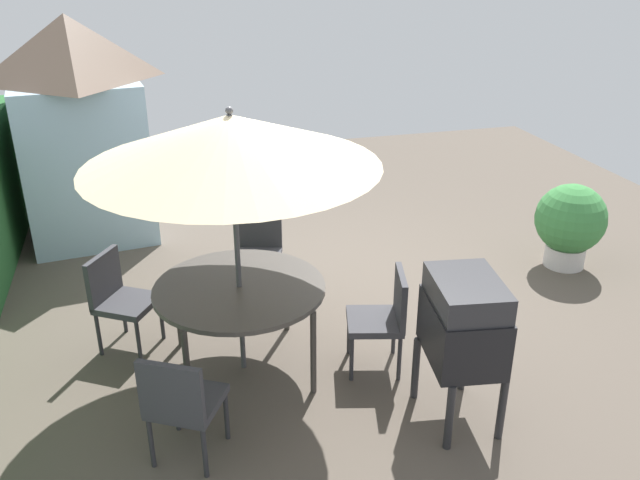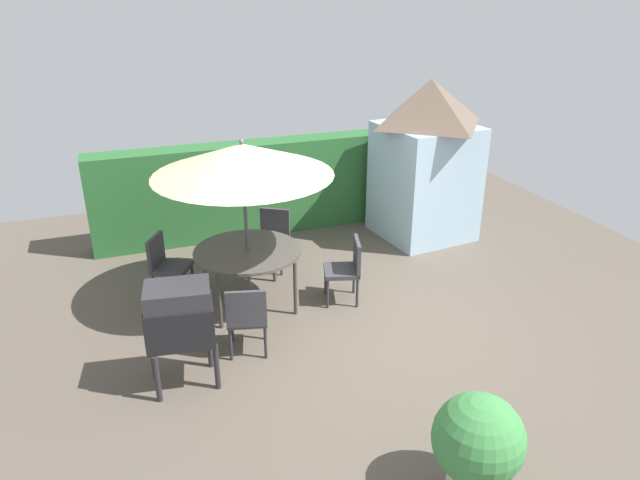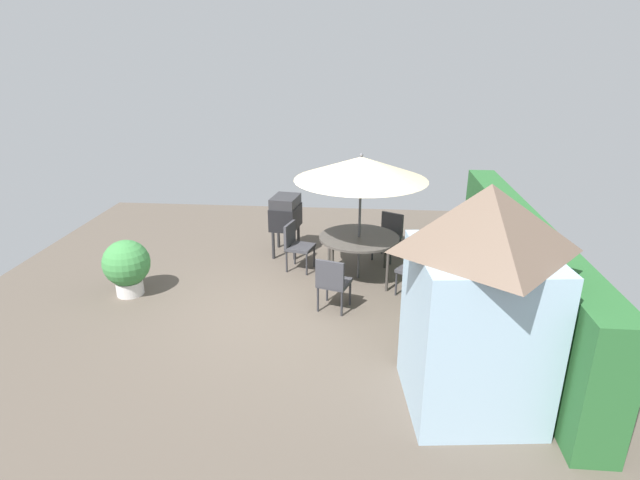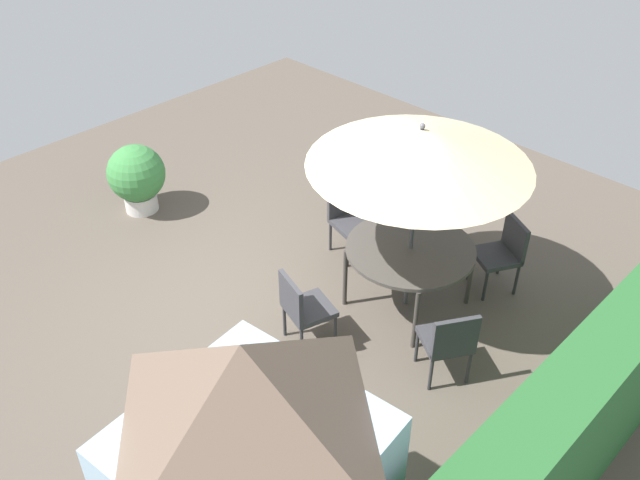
{
  "view_description": "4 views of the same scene",
  "coord_description": "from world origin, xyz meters",
  "px_view_note": "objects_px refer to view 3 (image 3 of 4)",
  "views": [
    {
      "loc": [
        -5.99,
        1.69,
        3.4
      ],
      "look_at": [
        -0.87,
        0.29,
        0.99
      ],
      "focal_mm": 37.16,
      "sensor_mm": 36.0,
      "label": 1
    },
    {
      "loc": [
        -2.72,
        -5.89,
        4.03
      ],
      "look_at": [
        -0.41,
        0.37,
        1.11
      ],
      "focal_mm": 32.98,
      "sensor_mm": 36.0,
      "label": 2
    },
    {
      "loc": [
        7.36,
        1.12,
        3.93
      ],
      "look_at": [
        -0.43,
        0.43,
        1.0
      ],
      "focal_mm": 28.76,
      "sensor_mm": 36.0,
      "label": 3
    },
    {
      "loc": [
        3.79,
        4.54,
        5.25
      ],
      "look_at": [
        -0.45,
        0.39,
        0.94
      ],
      "focal_mm": 38.51,
      "sensor_mm": 36.0,
      "label": 4
    }
  ],
  "objects_px": {
    "chair_far_side": "(418,267)",
    "chair_toward_hedge": "(389,233)",
    "patio_table": "(359,240)",
    "garden_shed": "(479,299)",
    "bbq_grill": "(286,213)",
    "chair_toward_house": "(296,243)",
    "potted_plant_by_shed": "(127,265)",
    "patio_umbrella": "(361,168)",
    "chair_near_shed": "(332,281)"
  },
  "relations": [
    {
      "from": "chair_far_side",
      "to": "chair_toward_hedge",
      "type": "relative_size",
      "value": 1.0
    },
    {
      "from": "patio_table",
      "to": "garden_shed",
      "type": "bearing_deg",
      "value": 21.6
    },
    {
      "from": "chair_toward_hedge",
      "to": "garden_shed",
      "type": "bearing_deg",
      "value": 9.86
    },
    {
      "from": "chair_far_side",
      "to": "chair_toward_hedge",
      "type": "bearing_deg",
      "value": -165.71
    },
    {
      "from": "garden_shed",
      "to": "chair_toward_hedge",
      "type": "xyz_separation_m",
      "value": [
        -4.42,
        -0.77,
        -0.84
      ]
    },
    {
      "from": "patio_table",
      "to": "chair_far_side",
      "type": "relative_size",
      "value": 1.58
    },
    {
      "from": "garden_shed",
      "to": "bbq_grill",
      "type": "bearing_deg",
      "value": -147.75
    },
    {
      "from": "garden_shed",
      "to": "chair_toward_house",
      "type": "relative_size",
      "value": 2.95
    },
    {
      "from": "potted_plant_by_shed",
      "to": "chair_toward_hedge",
      "type": "bearing_deg",
      "value": 114.52
    },
    {
      "from": "bbq_grill",
      "to": "chair_toward_house",
      "type": "height_order",
      "value": "bbq_grill"
    },
    {
      "from": "chair_toward_hedge",
      "to": "chair_toward_house",
      "type": "height_order",
      "value": "same"
    },
    {
      "from": "garden_shed",
      "to": "patio_umbrella",
      "type": "distance_m",
      "value": 3.72
    },
    {
      "from": "chair_far_side",
      "to": "chair_toward_house",
      "type": "height_order",
      "value": "same"
    },
    {
      "from": "chair_near_shed",
      "to": "potted_plant_by_shed",
      "type": "bearing_deg",
      "value": -94.61
    },
    {
      "from": "patio_table",
      "to": "bbq_grill",
      "type": "distance_m",
      "value": 1.84
    },
    {
      "from": "garden_shed",
      "to": "patio_table",
      "type": "height_order",
      "value": "garden_shed"
    },
    {
      "from": "chair_near_shed",
      "to": "chair_far_side",
      "type": "distance_m",
      "value": 1.53
    },
    {
      "from": "chair_toward_hedge",
      "to": "potted_plant_by_shed",
      "type": "height_order",
      "value": "potted_plant_by_shed"
    },
    {
      "from": "patio_umbrella",
      "to": "chair_toward_house",
      "type": "relative_size",
      "value": 2.54
    },
    {
      "from": "chair_toward_hedge",
      "to": "chair_far_side",
      "type": "bearing_deg",
      "value": 14.29
    },
    {
      "from": "patio_table",
      "to": "chair_toward_hedge",
      "type": "relative_size",
      "value": 1.58
    },
    {
      "from": "chair_far_side",
      "to": "potted_plant_by_shed",
      "type": "bearing_deg",
      "value": -85.63
    },
    {
      "from": "patio_table",
      "to": "bbq_grill",
      "type": "bearing_deg",
      "value": -126.17
    },
    {
      "from": "chair_toward_house",
      "to": "potted_plant_by_shed",
      "type": "xyz_separation_m",
      "value": [
        1.31,
        -2.68,
        0.01
      ]
    },
    {
      "from": "patio_umbrella",
      "to": "potted_plant_by_shed",
      "type": "xyz_separation_m",
      "value": [
        1.0,
        -3.85,
        -1.5
      ]
    },
    {
      "from": "chair_far_side",
      "to": "bbq_grill",
      "type": "bearing_deg",
      "value": -124.65
    },
    {
      "from": "bbq_grill",
      "to": "chair_far_side",
      "type": "relative_size",
      "value": 1.33
    },
    {
      "from": "bbq_grill",
      "to": "chair_toward_hedge",
      "type": "distance_m",
      "value": 2.09
    },
    {
      "from": "chair_near_shed",
      "to": "potted_plant_by_shed",
      "type": "relative_size",
      "value": 0.93
    },
    {
      "from": "garden_shed",
      "to": "chair_toward_house",
      "type": "xyz_separation_m",
      "value": [
        -3.7,
        -2.52,
        -0.84
      ]
    },
    {
      "from": "chair_far_side",
      "to": "chair_toward_house",
      "type": "relative_size",
      "value": 1.0
    },
    {
      "from": "chair_near_shed",
      "to": "chair_far_side",
      "type": "height_order",
      "value": "same"
    },
    {
      "from": "patio_umbrella",
      "to": "chair_toward_house",
      "type": "bearing_deg",
      "value": -104.54
    },
    {
      "from": "garden_shed",
      "to": "patio_umbrella",
      "type": "height_order",
      "value": "garden_shed"
    },
    {
      "from": "chair_far_side",
      "to": "chair_toward_house",
      "type": "xyz_separation_m",
      "value": [
        -0.94,
        -2.17,
        0.0
      ]
    },
    {
      "from": "patio_table",
      "to": "chair_near_shed",
      "type": "bearing_deg",
      "value": -16.87
    },
    {
      "from": "garden_shed",
      "to": "chair_near_shed",
      "type": "xyz_separation_m",
      "value": [
        -2.12,
        -1.73,
        -0.84
      ]
    },
    {
      "from": "chair_far_side",
      "to": "chair_near_shed",
      "type": "bearing_deg",
      "value": -64.86
    },
    {
      "from": "garden_shed",
      "to": "bbq_grill",
      "type": "relative_size",
      "value": 2.21
    },
    {
      "from": "garden_shed",
      "to": "chair_far_side",
      "type": "xyz_separation_m",
      "value": [
        -2.77,
        -0.35,
        -0.84
      ]
    },
    {
      "from": "bbq_grill",
      "to": "chair_toward_house",
      "type": "relative_size",
      "value": 1.33
    },
    {
      "from": "patio_umbrella",
      "to": "chair_toward_hedge",
      "type": "xyz_separation_m",
      "value": [
        -1.02,
        0.58,
        -1.51
      ]
    },
    {
      "from": "chair_toward_house",
      "to": "chair_near_shed",
      "type": "bearing_deg",
      "value": 26.32
    },
    {
      "from": "garden_shed",
      "to": "potted_plant_by_shed",
      "type": "bearing_deg",
      "value": -114.74
    },
    {
      "from": "chair_toward_hedge",
      "to": "chair_near_shed",
      "type": "bearing_deg",
      "value": -22.78
    },
    {
      "from": "chair_far_side",
      "to": "garden_shed",
      "type": "bearing_deg",
      "value": 7.16
    },
    {
      "from": "garden_shed",
      "to": "chair_toward_house",
      "type": "height_order",
      "value": "garden_shed"
    },
    {
      "from": "patio_umbrella",
      "to": "chair_near_shed",
      "type": "distance_m",
      "value": 2.02
    },
    {
      "from": "patio_umbrella",
      "to": "chair_toward_hedge",
      "type": "bearing_deg",
      "value": 150.47
    },
    {
      "from": "patio_table",
      "to": "chair_toward_house",
      "type": "height_order",
      "value": "chair_toward_house"
    }
  ]
}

